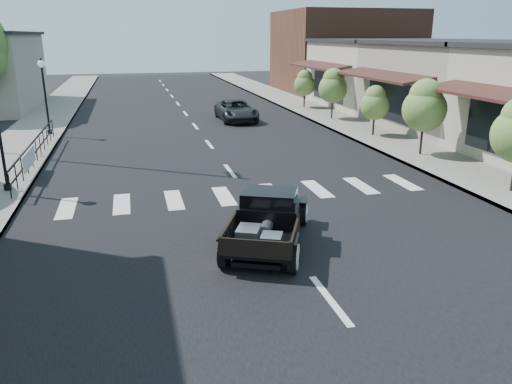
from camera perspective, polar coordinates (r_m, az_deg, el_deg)
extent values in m
plane|color=black|center=(12.66, 3.29, -5.73)|extent=(120.00, 120.00, 0.00)
cube|color=black|center=(26.79, -6.38, 6.72)|extent=(14.00, 80.00, 0.02)
cube|color=gray|center=(27.00, -24.62, 5.46)|extent=(3.00, 80.00, 0.15)
cube|color=gray|center=(29.14, 10.54, 7.54)|extent=(3.00, 80.00, 0.15)
cube|color=gray|center=(30.52, 23.77, 10.94)|extent=(10.00, 9.00, 4.50)
cube|color=#B5AD99|center=(38.02, 15.44, 12.80)|extent=(10.00, 9.00, 4.50)
cube|color=brown|center=(47.12, 10.03, 15.48)|extent=(11.00, 10.00, 7.00)
imported|color=black|center=(30.46, -2.27, 9.28)|extent=(2.06, 4.44, 1.23)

